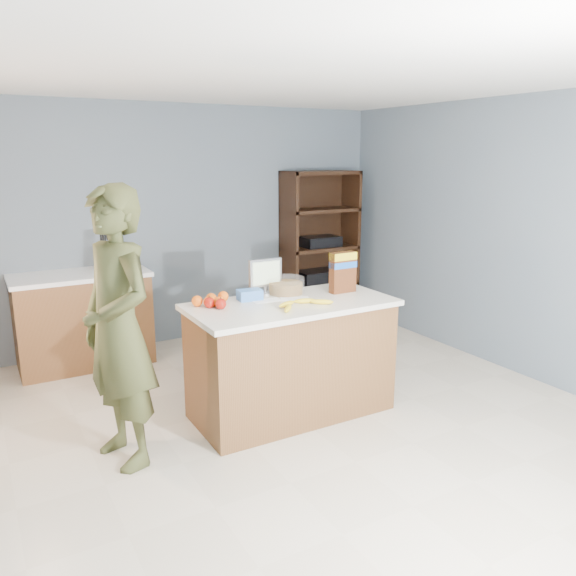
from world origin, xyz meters
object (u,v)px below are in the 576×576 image
counter_peninsula (291,363)px  cereal_box (343,269)px  shelving_unit (318,250)px  tv (265,274)px  person (118,328)px

counter_peninsula → cereal_box: cereal_box is taller
shelving_unit → tv: shelving_unit is taller
tv → cereal_box: (0.56, -0.27, 0.03)m
shelving_unit → person: person is taller
counter_peninsula → shelving_unit: bearing=52.9°
shelving_unit → cereal_box: (-1.03, -1.98, 0.23)m
shelving_unit → tv: bearing=-133.0°
person → shelving_unit: bearing=111.3°
counter_peninsula → tv: (-0.04, 0.34, 0.64)m
counter_peninsula → tv: bearing=97.3°
counter_peninsula → shelving_unit: size_ratio=0.87×
counter_peninsula → shelving_unit: 2.61m
counter_peninsula → person: size_ratio=0.86×
person → tv: person is taller
shelving_unit → cereal_box: size_ratio=5.50×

